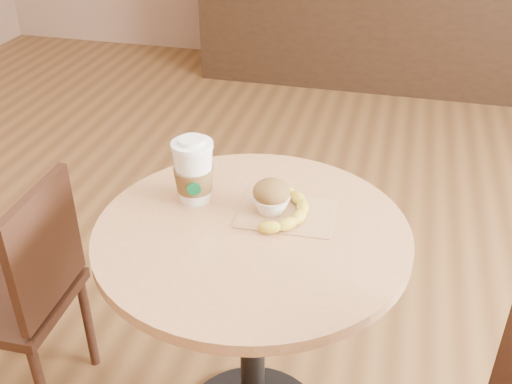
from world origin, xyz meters
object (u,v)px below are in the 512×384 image
banana (289,210)px  chair_left (24,291)px  coffee_cup (194,173)px  muffin (271,196)px  cafe_table (252,288)px

banana → chair_left: bearing=-165.5°
coffee_cup → banana: coffee_cup is taller
coffee_cup → muffin: 0.21m
cafe_table → muffin: size_ratio=7.99×
chair_left → muffin: (0.71, 0.11, 0.37)m
chair_left → banana: size_ratio=3.38×
chair_left → banana: (0.76, 0.10, 0.34)m
coffee_cup → banana: size_ratio=0.77×
banana → cafe_table: bearing=-129.5°
muffin → cafe_table: bearing=-108.8°
coffee_cup → muffin: size_ratio=1.83×
coffee_cup → muffin: coffee_cup is taller
chair_left → muffin: 0.81m
chair_left → coffee_cup: 0.65m
banana → coffee_cup: bearing=-177.3°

